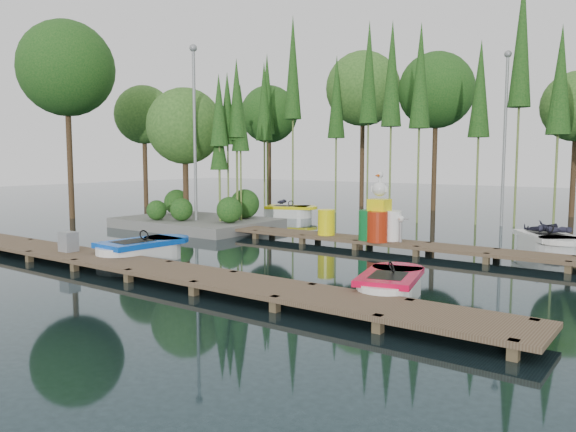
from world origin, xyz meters
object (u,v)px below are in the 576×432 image
Objects in this scene: boat_yellow_far at (289,211)px; utility_cabinet at (68,242)px; yellow_barrel at (326,222)px; drum_cluster at (379,221)px; boat_red at (390,286)px; island at (195,150)px; boat_blue at (142,252)px.

boat_yellow_far is 5.32× the size of utility_cabinet.
utility_cabinet is 8.07m from yellow_barrel.
utility_cabinet is 0.25× the size of drum_cluster.
boat_red is 0.92× the size of boat_yellow_far.
yellow_barrel is (6.93, -0.79, -2.45)m from island.
utility_cabinet is at bearing -82.66° from boat_yellow_far.
yellow_barrel is (2.47, 5.73, 0.45)m from boat_blue.
yellow_barrel is at bearing 60.23° from utility_cabinet.
boat_blue is 6.26m from yellow_barrel.
utility_cabinet is at bearing -131.43° from drum_cluster.
island reaches higher than boat_red.
boat_blue is 1.10× the size of boat_red.
island is 8.72m from utility_cabinet.
drum_cluster is (7.97, -6.18, 0.66)m from boat_yellow_far.
yellow_barrel is at bearing 175.57° from drum_cluster.
boat_blue is at bearing 168.83° from boat_red.
boat_blue is 7.20m from drum_cluster.
boat_blue is 1.35× the size of drum_cluster.
boat_yellow_far is 1.34× the size of drum_cluster.
utility_cabinet is at bearing -119.77° from yellow_barrel.
utility_cabinet is (-8.96, -1.63, 0.33)m from boat_red.
boat_blue is at bearing -55.65° from island.
boat_yellow_far is (-3.47, 11.76, 0.00)m from boat_blue.
boat_yellow_far is at bearing 119.75° from boat_red.
boat_blue is (4.46, -6.53, -2.91)m from island.
boat_yellow_far reaches higher than boat_red.
boat_blue reaches higher than utility_cabinet.
island is 3.13× the size of drum_cluster.
drum_cluster is at bearing 55.51° from boat_blue.
boat_blue is 5.37× the size of utility_cabinet.
utility_cabinet is 0.63× the size of yellow_barrel.
island is at bearing 173.49° from yellow_barrel.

